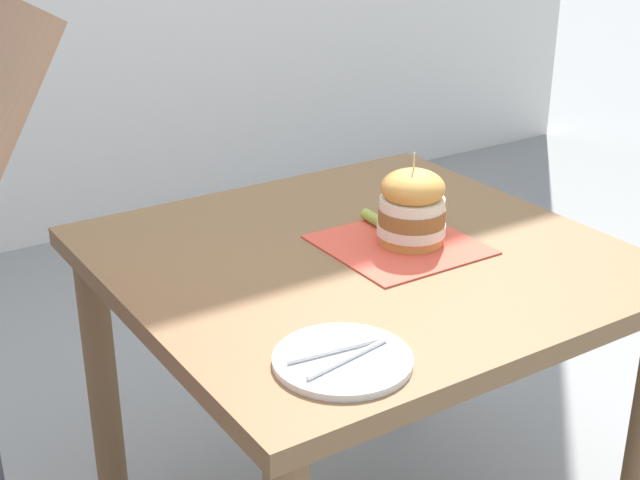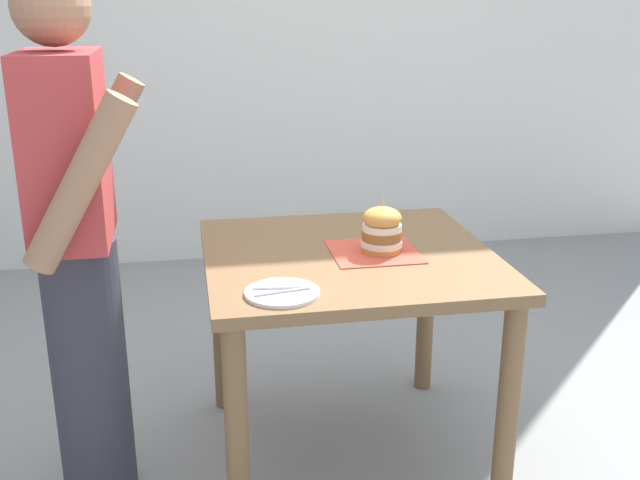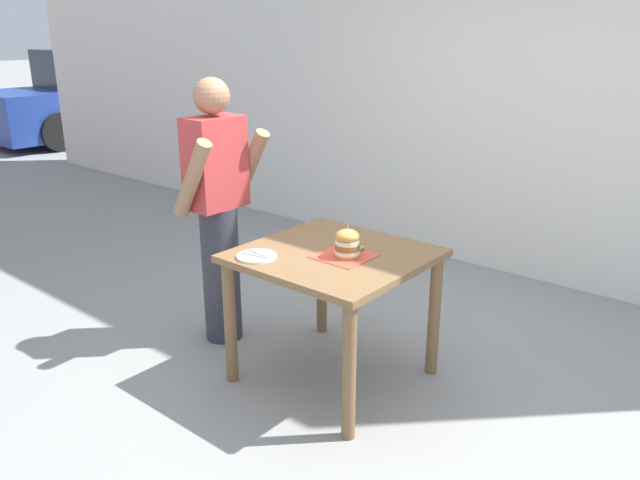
% 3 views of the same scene
% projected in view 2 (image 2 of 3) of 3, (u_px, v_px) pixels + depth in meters
% --- Properties ---
extents(ground_plane, '(80.00, 80.00, 0.00)m').
position_uv_depth(ground_plane, '(346.00, 450.00, 2.78)').
color(ground_plane, gray).
extents(patio_table, '(0.94, 0.97, 0.78)m').
position_uv_depth(patio_table, '(349.00, 288.00, 2.57)').
color(patio_table, brown).
rests_on(patio_table, ground).
extents(serving_paper, '(0.29, 0.29, 0.00)m').
position_uv_depth(serving_paper, '(374.00, 252.00, 2.53)').
color(serving_paper, '#D64C38').
rests_on(serving_paper, patio_table).
extents(sandwich, '(0.14, 0.14, 0.19)m').
position_uv_depth(sandwich, '(382.00, 230.00, 2.51)').
color(sandwich, gold).
rests_on(sandwich, serving_paper).
extents(pickle_spear, '(0.07, 0.03, 0.02)m').
position_uv_depth(pickle_spear, '(371.00, 237.00, 2.64)').
color(pickle_spear, '#8EA83D').
rests_on(pickle_spear, serving_paper).
extents(side_plate_with_forks, '(0.22, 0.22, 0.02)m').
position_uv_depth(side_plate_with_forks, '(282.00, 293.00, 2.17)').
color(side_plate_with_forks, white).
rests_on(side_plate_with_forks, patio_table).
extents(diner_across_table, '(0.55, 0.35, 1.69)m').
position_uv_depth(diner_across_table, '(78.00, 245.00, 2.28)').
color(diner_across_table, '#33333D').
rests_on(diner_across_table, ground).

